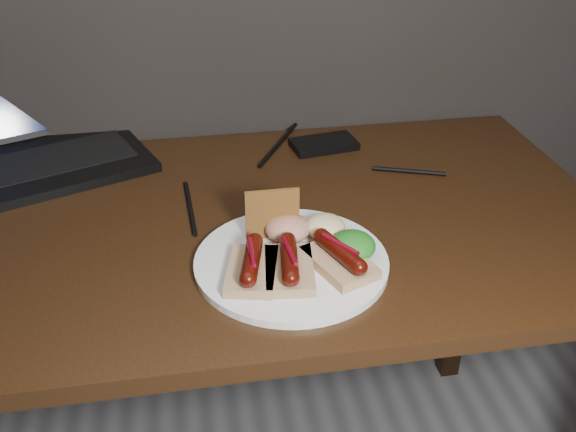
% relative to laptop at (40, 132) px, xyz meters
% --- Properties ---
extents(desk, '(1.40, 0.70, 0.75)m').
position_rel_laptop_xyz_m(desk, '(0.31, -0.30, -0.14)').
color(desk, '#311B0C').
rests_on(desk, ground).
extents(laptop, '(0.46, 0.44, 0.25)m').
position_rel_laptop_xyz_m(laptop, '(0.00, 0.00, 0.00)').
color(laptop, black).
rests_on(laptop, desk).
extents(hard_drive, '(0.14, 0.09, 0.02)m').
position_rel_laptop_xyz_m(hard_drive, '(0.57, -0.05, -0.05)').
color(hard_drive, black).
rests_on(hard_drive, desk).
extents(desk_cables, '(0.92, 0.42, 0.01)m').
position_rel_laptop_xyz_m(desk_cables, '(0.31, -0.17, -0.05)').
color(desk_cables, black).
rests_on(desk_cables, desk).
extents(plate, '(0.30, 0.30, 0.01)m').
position_rel_laptop_xyz_m(plate, '(0.43, -0.45, -0.05)').
color(plate, white).
rests_on(plate, desk).
extents(bread_sausage_left, '(0.09, 0.13, 0.04)m').
position_rel_laptop_xyz_m(bread_sausage_left, '(0.36, -0.49, -0.03)').
color(bread_sausage_left, tan).
rests_on(bread_sausage_left, plate).
extents(bread_sausage_center, '(0.08, 0.12, 0.04)m').
position_rel_laptop_xyz_m(bread_sausage_center, '(0.42, -0.49, -0.03)').
color(bread_sausage_center, tan).
rests_on(bread_sausage_center, plate).
extents(bread_sausage_right, '(0.11, 0.13, 0.04)m').
position_rel_laptop_xyz_m(bread_sausage_right, '(0.49, -0.49, -0.03)').
color(bread_sausage_right, tan).
rests_on(bread_sausage_right, plate).
extents(crispbread, '(0.09, 0.01, 0.08)m').
position_rel_laptop_xyz_m(crispbread, '(0.41, -0.39, 0.00)').
color(crispbread, brown).
rests_on(crispbread, plate).
extents(salad_greens, '(0.07, 0.07, 0.04)m').
position_rel_laptop_xyz_m(salad_greens, '(0.52, -0.46, -0.02)').
color(salad_greens, '#175611').
rests_on(salad_greens, plate).
extents(salsa_mound, '(0.07, 0.07, 0.04)m').
position_rel_laptop_xyz_m(salsa_mound, '(0.43, -0.40, -0.02)').
color(salsa_mound, maroon).
rests_on(salsa_mound, plate).
extents(coleslaw_mound, '(0.06, 0.06, 0.04)m').
position_rel_laptop_xyz_m(coleslaw_mound, '(0.49, -0.40, -0.02)').
color(coleslaw_mound, beige).
rests_on(coleslaw_mound, plate).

